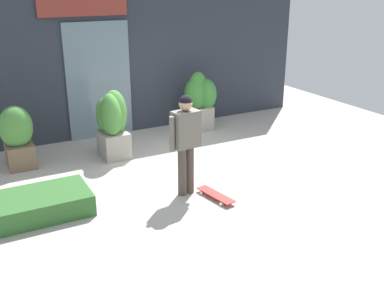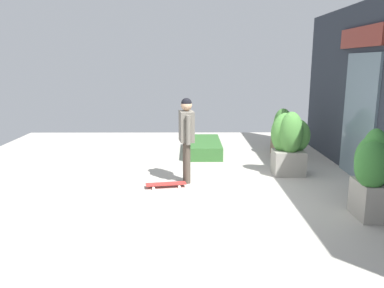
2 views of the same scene
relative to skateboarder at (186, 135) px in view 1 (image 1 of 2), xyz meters
The scene contains 8 objects.
ground_plane 1.37m from the skateboarder, 50.36° to the left, with size 12.00×12.00×0.00m, color #B2ADA3.
building_facade 3.71m from the skateboarder, 81.25° to the left, with size 8.43×0.31×3.50m.
skateboarder is the anchor object (origin of this frame).
skateboard 1.08m from the skateboarder, 49.30° to the right, with size 0.33×0.78×0.08m.
planter_box_left 3.32m from the skateboarder, 57.27° to the left, with size 0.71×0.61×1.37m.
planter_box_right 3.34m from the skateboarder, 131.69° to the left, with size 0.60×0.71×1.19m.
planter_box_mid 2.22m from the skateboarder, 103.40° to the left, with size 0.55×0.83×1.34m.
hedge_ledge 2.62m from the skateboarder, behind, with size 1.84×0.90×0.33m, color #33662D.
Camera 1 is at (-3.67, -6.70, 3.34)m, focal length 42.47 mm.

